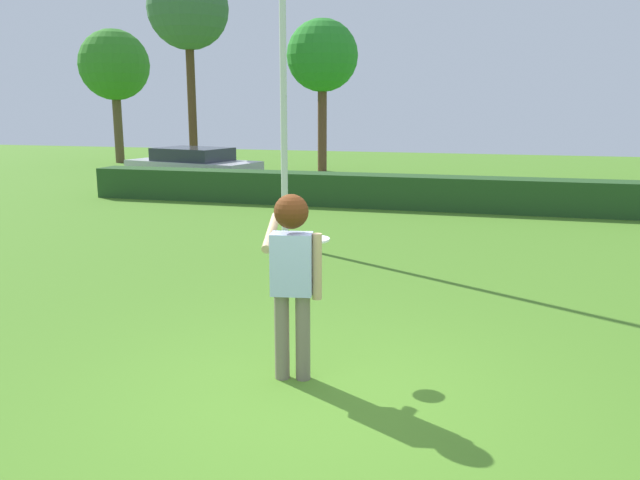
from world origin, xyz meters
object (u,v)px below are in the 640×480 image
Objects in this scene: lamppost at (283,63)px; birch_tree at (322,57)px; parked_car_silver at (193,166)px; person at (292,265)px; maple_tree at (188,10)px; frisbee at (316,239)px; oak_tree at (114,66)px.

lamppost reaches higher than birch_tree.
parked_car_silver is at bearing -113.19° from birch_tree.
birch_tree is (-2.84, 13.31, 1.06)m from lamppost.
person is 18.80m from maple_tree.
lamppost is at bearing 111.78° from frisbee.
lamppost is 1.33× the size of parked_car_silver.
parked_car_silver is (-7.38, 12.18, -0.54)m from frisbee.
parked_car_silver is 0.77× the size of oak_tree.
person is 6.52× the size of frisbee.
frisbee is 24.42m from oak_tree.
parked_car_silver is (-7.33, 12.84, -0.43)m from person.
maple_tree is (-8.87, 15.28, 4.57)m from frisbee.
oak_tree reaches higher than parked_car_silver.
lamppost is 13.65m from birch_tree.
birch_tree is at bearing 35.83° from maple_tree.
person is at bearing -94.75° from frisbee.
birch_tree is (9.75, -1.16, 0.12)m from oak_tree.
oak_tree is (-7.16, 7.20, 3.54)m from parked_car_silver.
oak_tree is at bearing 131.01° from lamppost.
frisbee is at bearing -75.24° from birch_tree.
birch_tree is at bearing 102.03° from lamppost.
oak_tree is 1.01× the size of birch_tree.
maple_tree is 1.26× the size of birch_tree.
lamppost is 19.20m from oak_tree.
oak_tree is 9.82m from birch_tree.
frisbee is at bearing -58.79° from parked_car_silver.
frisbee is 0.06× the size of parked_car_silver.
lamppost is (-1.91, 5.56, 2.17)m from person.
person is 14.79m from parked_car_silver.
frisbee is at bearing 85.25° from person.
parked_car_silver is 0.61× the size of maple_tree.
maple_tree is 7.18m from oak_tree.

